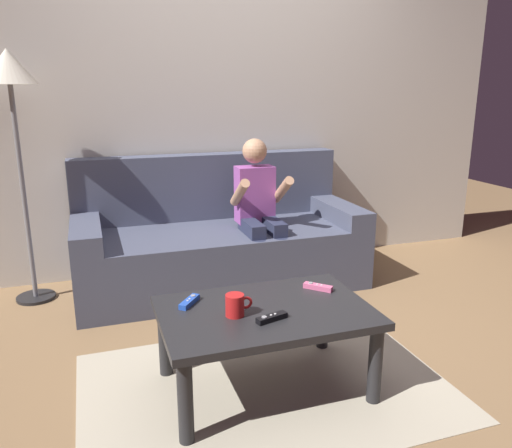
% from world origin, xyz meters
% --- Properties ---
extents(ground_plane, '(8.87, 8.87, 0.00)m').
position_xyz_m(ground_plane, '(0.00, 0.00, 0.00)').
color(ground_plane, olive).
extents(wall_back, '(4.44, 0.05, 2.50)m').
position_xyz_m(wall_back, '(0.00, 1.45, 1.25)').
color(wall_back, beige).
rests_on(wall_back, ground).
extents(couch, '(1.90, 0.80, 0.87)m').
position_xyz_m(couch, '(-0.16, 1.06, 0.29)').
color(couch, '#474C60').
rests_on(couch, ground).
extents(person_seated_on_couch, '(0.35, 0.43, 1.00)m').
position_xyz_m(person_seated_on_couch, '(0.07, 0.87, 0.57)').
color(person_seated_on_couch, '#282D47').
rests_on(person_seated_on_couch, ground).
extents(coffee_table, '(0.92, 0.61, 0.39)m').
position_xyz_m(coffee_table, '(-0.30, -0.26, 0.33)').
color(coffee_table, '#232326').
rests_on(coffee_table, ground).
extents(area_rug, '(1.64, 1.11, 0.01)m').
position_xyz_m(area_rug, '(-0.30, -0.26, 0.00)').
color(area_rug, '#BCB299').
rests_on(area_rug, ground).
extents(game_remote_blue_near_edge, '(0.11, 0.13, 0.03)m').
position_xyz_m(game_remote_blue_near_edge, '(-0.60, -0.11, 0.40)').
color(game_remote_blue_near_edge, blue).
rests_on(game_remote_blue_near_edge, coffee_table).
extents(game_remote_black_center, '(0.14, 0.07, 0.03)m').
position_xyz_m(game_remote_black_center, '(-0.31, -0.38, 0.40)').
color(game_remote_black_center, black).
rests_on(game_remote_black_center, coffee_table).
extents(game_remote_pink_far_corner, '(0.12, 0.13, 0.03)m').
position_xyz_m(game_remote_pink_far_corner, '(0.02, -0.14, 0.40)').
color(game_remote_pink_far_corner, pink).
rests_on(game_remote_pink_far_corner, coffee_table).
extents(coffee_mug, '(0.12, 0.08, 0.09)m').
position_xyz_m(coffee_mug, '(-0.44, -0.29, 0.44)').
color(coffee_mug, red).
rests_on(coffee_mug, coffee_table).
extents(floor_lamp, '(0.32, 0.32, 1.54)m').
position_xyz_m(floor_lamp, '(-1.37, 1.15, 1.33)').
color(floor_lamp, black).
rests_on(floor_lamp, ground).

